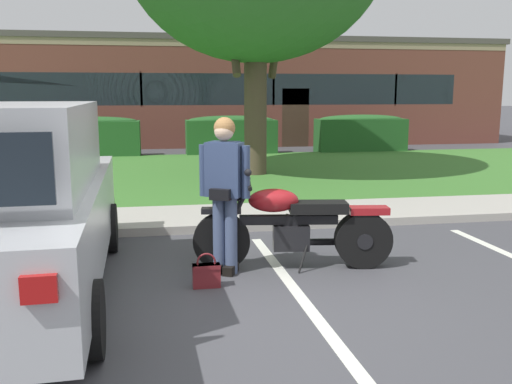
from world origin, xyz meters
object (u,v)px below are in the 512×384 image
at_px(motorcycle, 300,226).
at_px(brick_building, 144,92).
at_px(handbag, 206,273).
at_px(hedge_center_left, 231,134).
at_px(rider_person, 224,184).
at_px(hedge_left, 91,136).
at_px(hedge_center_right, 361,133).

distance_m(motorcycle, brick_building, 18.63).
height_order(handbag, hedge_center_left, hedge_center_left).
bearing_deg(motorcycle, handbag, -157.13).
xyz_separation_m(handbag, brick_building, (-0.94, 18.92, 1.84)).
relative_size(motorcycle, rider_person, 1.31).
bearing_deg(rider_person, hedge_center_left, 82.16).
bearing_deg(brick_building, hedge_left, -102.60).
height_order(rider_person, hedge_center_right, rider_person).
relative_size(rider_person, hedge_center_right, 0.58).
bearing_deg(rider_person, hedge_center_right, 63.20).
height_order(hedge_center_right, brick_building, brick_building).
bearing_deg(handbag, brick_building, 92.86).
height_order(hedge_center_left, hedge_center_right, same).
bearing_deg(hedge_center_left, hedge_left, 180.00).
relative_size(motorcycle, hedge_left, 0.76).
height_order(rider_person, hedge_center_left, rider_person).
xyz_separation_m(rider_person, hedge_center_right, (5.93, 11.74, -0.34)).
distance_m(hedge_left, brick_building, 7.04).
bearing_deg(rider_person, motorcycle, 1.96).
bearing_deg(handbag, hedge_center_left, 81.31).
relative_size(motorcycle, handbag, 6.22).
bearing_deg(brick_building, hedge_center_right, -43.46).
xyz_separation_m(hedge_left, hedge_center_left, (4.31, 0.00, 0.00)).
xyz_separation_m(hedge_center_left, brick_building, (-2.81, 6.75, 1.33)).
distance_m(rider_person, handbag, 0.98).
bearing_deg(motorcycle, hedge_center_right, 66.55).
xyz_separation_m(motorcycle, handbag, (-1.10, -0.46, -0.34)).
xyz_separation_m(hedge_center_left, hedge_center_right, (4.31, 0.00, 0.00)).
relative_size(motorcycle, brick_building, 0.08).
bearing_deg(rider_person, brick_building, 93.68).
bearing_deg(brick_building, motorcycle, -83.69).
bearing_deg(hedge_center_right, motorcycle, -113.45).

